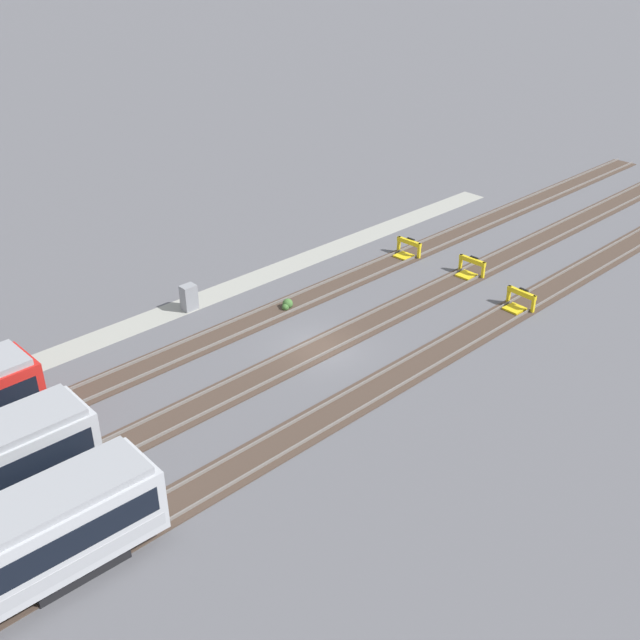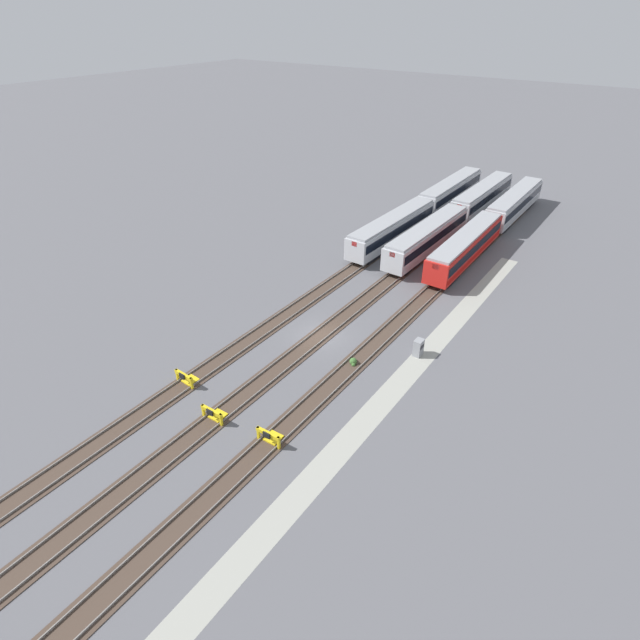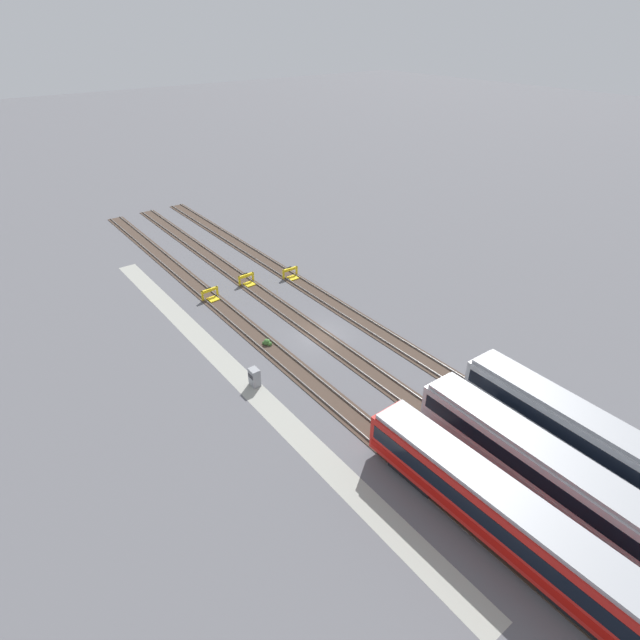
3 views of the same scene
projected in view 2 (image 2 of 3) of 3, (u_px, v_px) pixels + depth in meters
The scene contains 16 objects.
ground_plane at pixel (320, 336), 47.08m from camera, with size 400.00×400.00×0.00m, color #5B5B60.
service_walkway at pixel (410, 372), 42.50m from camera, with size 54.00×2.00×0.01m, color #9E9E93.
rail_track_nearest at pixel (365, 353), 44.65m from camera, with size 90.00×2.23×0.21m.
rail_track_near_inner at pixel (320, 336), 47.05m from camera, with size 90.00×2.24×0.21m.
rail_track_middle at pixel (280, 319), 49.46m from camera, with size 90.00×2.23×0.21m.
subway_car_front_row_leftmost at pixel (451, 191), 77.04m from camera, with size 18.01×2.91×3.70m.
subway_car_front_row_left_inner at pixel (392, 229), 64.20m from camera, with size 18.06×3.24×3.70m.
subway_car_front_row_centre at pixel (482, 196), 74.90m from camera, with size 18.03×3.06×3.70m.
subway_car_front_row_right_inner at pixel (514, 203), 72.31m from camera, with size 18.01×2.91×3.70m.
subway_car_front_row_rightmost at pixel (427, 237), 61.81m from camera, with size 18.04×3.11×3.70m.
subway_car_back_row_leftmost at pixel (465, 247), 59.39m from camera, with size 18.04×3.08×3.70m.
bumper_stop_nearest_track at pixel (270, 437), 35.44m from camera, with size 1.38×2.01×1.22m.
bumper_stop_near_inner_track at pixel (214, 414), 37.39m from camera, with size 1.36×2.01×1.22m.
bumper_stop_middle_track at pixel (187, 378), 40.94m from camera, with size 1.37×2.01×1.22m.
electrical_cabinet at pixel (418, 348), 44.11m from camera, with size 0.90×0.73×1.60m.
weed_clump at pixel (353, 361), 43.32m from camera, with size 0.92×0.70×0.64m.
Camera 2 is at (-31.73, -22.54, 26.53)m, focal length 28.00 mm.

